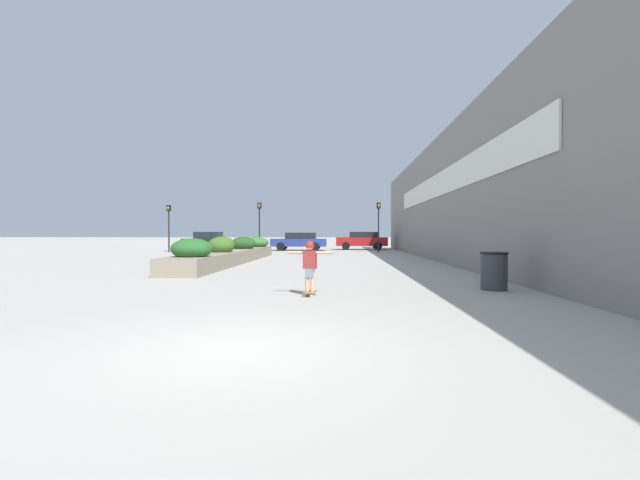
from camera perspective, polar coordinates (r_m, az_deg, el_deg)
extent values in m
plane|color=#ADA89E|center=(5.38, -11.05, -14.09)|extent=(300.00, 300.00, 0.00)
cube|color=gray|center=(19.62, 17.76, 5.78)|extent=(0.60, 43.55, 6.16)
cube|color=silver|center=(21.28, 15.66, 7.18)|extent=(0.06, 22.38, 1.11)
cube|color=gray|center=(20.80, -11.65, -2.16)|extent=(1.48, 14.33, 0.59)
ellipsoid|color=#286028|center=(15.42, -16.74, -1.12)|extent=(1.42, 1.32, 0.73)
ellipsoid|color=#3D6623|center=(18.93, -13.04, -0.71)|extent=(1.15, 1.06, 0.76)
ellipsoid|color=#234C1E|center=(22.75, -10.18, -0.48)|extent=(1.31, 1.05, 0.73)
ellipsoid|color=#33702D|center=(26.18, -8.51, -0.34)|extent=(1.52, 1.59, 0.67)
cube|color=olive|center=(9.58, -1.36, -6.94)|extent=(0.29, 0.59, 0.01)
cylinder|color=beige|center=(9.80, -1.54, -7.11)|extent=(0.06, 0.06, 0.06)
cylinder|color=beige|center=(9.75, -0.59, -7.14)|extent=(0.06, 0.06, 0.06)
cylinder|color=beige|center=(9.42, -2.16, -7.43)|extent=(0.06, 0.06, 0.06)
cylinder|color=beige|center=(9.37, -1.17, -7.47)|extent=(0.06, 0.06, 0.06)
cylinder|color=tan|center=(9.56, -1.72, -5.36)|extent=(0.11, 0.11, 0.51)
cylinder|color=tan|center=(9.53, -1.00, -5.38)|extent=(0.11, 0.11, 0.51)
cube|color=slate|center=(9.53, -1.36, -4.39)|extent=(0.21, 0.18, 0.19)
cube|color=maroon|center=(9.51, -1.36, -2.62)|extent=(0.31, 0.20, 0.40)
cylinder|color=tan|center=(9.59, -3.31, -1.68)|extent=(0.39, 0.13, 0.07)
cylinder|color=tan|center=(9.42, 0.61, -1.72)|extent=(0.39, 0.13, 0.07)
sphere|color=tan|center=(9.49, -1.37, -0.90)|extent=(0.17, 0.17, 0.17)
sphere|color=red|center=(9.49, -1.37, -0.73)|extent=(0.19, 0.19, 0.19)
cylinder|color=#38383D|center=(11.36, 22.18, -3.98)|extent=(0.63, 0.63, 0.88)
cylinder|color=black|center=(11.33, 22.19, -1.64)|extent=(0.66, 0.66, 0.05)
cube|color=black|center=(39.18, -14.88, -0.26)|extent=(3.98, 1.86, 0.62)
cube|color=black|center=(39.12, -14.66, 0.62)|extent=(2.19, 1.63, 0.59)
cylinder|color=black|center=(38.74, -17.01, -0.73)|extent=(0.66, 0.22, 0.66)
cylinder|color=black|center=(40.41, -16.17, -0.67)|extent=(0.66, 0.22, 0.66)
cylinder|color=black|center=(37.98, -13.51, -0.75)|extent=(0.66, 0.22, 0.66)
cylinder|color=black|center=(39.68, -12.79, -0.68)|extent=(0.66, 0.22, 0.66)
cube|color=navy|center=(34.96, -2.83, -0.35)|extent=(4.47, 1.74, 0.62)
cube|color=black|center=(34.94, -2.54, 0.57)|extent=(2.46, 1.53, 0.50)
cylinder|color=black|center=(34.31, -5.27, -0.89)|extent=(0.67, 0.22, 0.67)
cylinder|color=black|center=(35.95, -4.90, -0.81)|extent=(0.67, 0.22, 0.67)
cylinder|color=black|center=(34.04, -0.65, -0.90)|extent=(0.67, 0.22, 0.67)
cylinder|color=black|center=(35.68, -0.49, -0.82)|extent=(0.67, 0.22, 0.67)
cube|color=navy|center=(37.15, 18.56, -0.32)|extent=(4.39, 1.78, 0.59)
cube|color=black|center=(37.20, 18.83, 0.53)|extent=(2.42, 1.56, 0.52)
cylinder|color=black|center=(36.00, 16.84, -0.82)|extent=(0.70, 0.22, 0.70)
cylinder|color=black|center=(37.63, 16.22, -0.75)|extent=(0.70, 0.22, 0.70)
cylinder|color=black|center=(36.75, 20.96, -0.81)|extent=(0.70, 0.22, 0.70)
cylinder|color=black|center=(38.36, 20.17, -0.73)|extent=(0.70, 0.22, 0.70)
cube|color=maroon|center=(36.85, 5.55, -0.21)|extent=(4.35, 1.75, 0.73)
cube|color=black|center=(36.86, 5.82, 0.72)|extent=(2.39, 1.54, 0.47)
cylinder|color=black|center=(35.99, 3.46, -0.81)|extent=(0.66, 0.22, 0.66)
cylinder|color=black|center=(37.65, 3.43, -0.74)|extent=(0.66, 0.22, 0.66)
cylinder|color=black|center=(36.12, 7.74, -0.81)|extent=(0.66, 0.22, 0.66)
cylinder|color=black|center=(37.78, 7.53, -0.74)|extent=(0.66, 0.22, 0.66)
cylinder|color=black|center=(31.51, -8.08, 1.24)|extent=(0.11, 0.11, 3.20)
cube|color=black|center=(31.58, -8.09, 4.55)|extent=(0.28, 0.20, 0.45)
sphere|color=#2D2823|center=(31.47, -8.13, 4.84)|extent=(0.15, 0.15, 0.15)
sphere|color=orange|center=(31.46, -8.13, 4.57)|extent=(0.15, 0.15, 0.15)
sphere|color=#2D2823|center=(31.45, -8.13, 4.29)|extent=(0.15, 0.15, 0.15)
cylinder|color=black|center=(31.55, 7.81, 1.26)|extent=(0.11, 0.11, 3.22)
cube|color=black|center=(31.62, 7.82, 4.59)|extent=(0.28, 0.20, 0.45)
sphere|color=#2D2823|center=(31.51, 7.84, 4.87)|extent=(0.15, 0.15, 0.15)
sphere|color=orange|center=(31.50, 7.83, 4.60)|extent=(0.15, 0.15, 0.15)
sphere|color=#2D2823|center=(31.49, 7.83, 4.33)|extent=(0.15, 0.15, 0.15)
cylinder|color=black|center=(33.75, -19.50, 1.07)|extent=(0.11, 0.11, 3.06)
cube|color=black|center=(33.81, -19.52, 4.05)|extent=(0.28, 0.20, 0.45)
sphere|color=#2D2823|center=(33.70, -19.60, 4.31)|extent=(0.15, 0.15, 0.15)
sphere|color=orange|center=(33.69, -19.60, 4.06)|extent=(0.15, 0.15, 0.15)
sphere|color=#2D2823|center=(33.69, -19.60, 3.80)|extent=(0.15, 0.15, 0.15)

